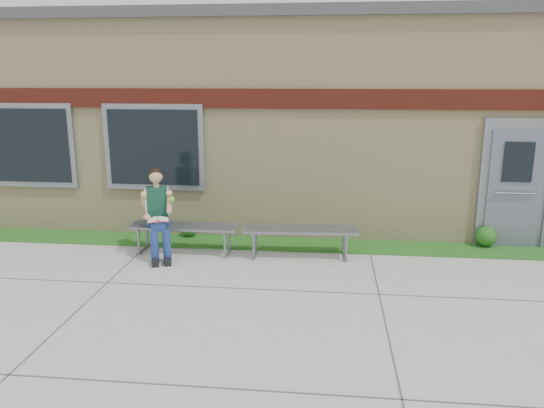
# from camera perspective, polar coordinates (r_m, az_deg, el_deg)

# --- Properties ---
(ground) EXTENTS (80.00, 80.00, 0.00)m
(ground) POSITION_cam_1_polar(r_m,az_deg,el_deg) (7.25, 3.77, -10.93)
(ground) COLOR #9E9E99
(ground) RESTS_ON ground
(grass_strip) EXTENTS (16.00, 0.80, 0.02)m
(grass_strip) POSITION_cam_1_polar(r_m,az_deg,el_deg) (9.67, 4.44, -4.42)
(grass_strip) COLOR #134914
(grass_strip) RESTS_ON ground
(school_building) EXTENTS (16.20, 6.22, 4.20)m
(school_building) POSITION_cam_1_polar(r_m,az_deg,el_deg) (12.60, 5.12, 9.56)
(school_building) COLOR beige
(school_building) RESTS_ON ground
(bench_left) EXTENTS (1.89, 0.55, 0.49)m
(bench_left) POSITION_cam_1_polar(r_m,az_deg,el_deg) (9.31, -9.39, -2.92)
(bench_left) COLOR slate
(bench_left) RESTS_ON ground
(bench_right) EXTENTS (1.95, 0.64, 0.50)m
(bench_right) POSITION_cam_1_polar(r_m,az_deg,el_deg) (8.99, 3.00, -3.31)
(bench_right) COLOR slate
(bench_right) RESTS_ON ground
(girl) EXTENTS (0.67, 0.95, 1.50)m
(girl) POSITION_cam_1_polar(r_m,az_deg,el_deg) (9.12, -12.17, -0.82)
(girl) COLOR navy
(girl) RESTS_ON ground
(shrub_mid) EXTENTS (0.28, 0.28, 0.28)m
(shrub_mid) POSITION_cam_1_polar(r_m,az_deg,el_deg) (10.20, -8.92, -2.71)
(shrub_mid) COLOR #134914
(shrub_mid) RESTS_ON grass_strip
(shrub_east) EXTENTS (0.37, 0.37, 0.37)m
(shrub_east) POSITION_cam_1_polar(r_m,az_deg,el_deg) (10.25, 22.02, -3.23)
(shrub_east) COLOR #134914
(shrub_east) RESTS_ON grass_strip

